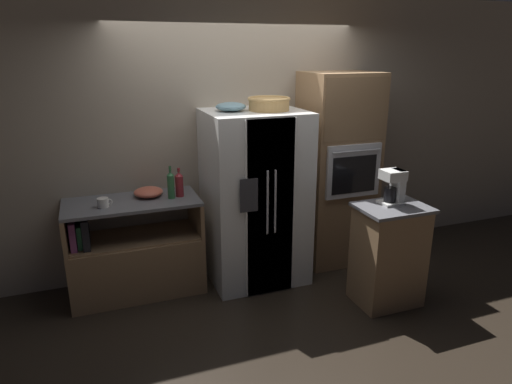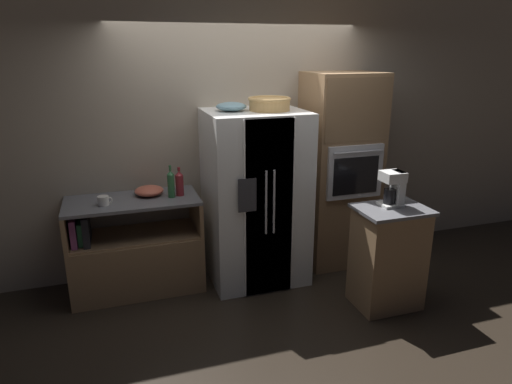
% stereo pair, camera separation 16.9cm
% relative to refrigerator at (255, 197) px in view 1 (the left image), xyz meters
% --- Properties ---
extents(ground_plane, '(20.00, 20.00, 0.00)m').
position_rel_refrigerator_xyz_m(ground_plane, '(-0.05, -0.02, -0.85)').
color(ground_plane, black).
extents(wall_back, '(12.00, 0.06, 2.80)m').
position_rel_refrigerator_xyz_m(wall_back, '(-0.05, 0.44, 0.55)').
color(wall_back, tan).
rests_on(wall_back, ground_plane).
extents(counter_left, '(1.23, 0.60, 0.92)m').
position_rel_refrigerator_xyz_m(counter_left, '(-1.19, 0.11, -0.52)').
color(counter_left, '#93704C').
rests_on(counter_left, ground_plane).
extents(refrigerator, '(0.94, 0.85, 1.71)m').
position_rel_refrigerator_xyz_m(refrigerator, '(0.00, 0.00, 0.00)').
color(refrigerator, white).
rests_on(refrigerator, ground_plane).
extents(wall_oven, '(0.74, 0.68, 2.04)m').
position_rel_refrigerator_xyz_m(wall_oven, '(0.97, 0.10, 0.17)').
color(wall_oven, '#93704C').
rests_on(wall_oven, ground_plane).
extents(island_counter, '(0.61, 0.47, 0.94)m').
position_rel_refrigerator_xyz_m(island_counter, '(0.96, -0.90, -0.38)').
color(island_counter, '#93704C').
rests_on(island_counter, ground_plane).
extents(wicker_basket, '(0.40, 0.40, 0.12)m').
position_rel_refrigerator_xyz_m(wicker_basket, '(0.13, -0.02, 0.92)').
color(wicker_basket, tan).
rests_on(wicker_basket, refrigerator).
extents(fruit_bowl, '(0.29, 0.29, 0.08)m').
position_rel_refrigerator_xyz_m(fruit_bowl, '(-0.22, 0.06, 0.90)').
color(fruit_bowl, '#668C99').
rests_on(fruit_bowl, refrigerator).
extents(bottle_tall, '(0.08, 0.08, 0.28)m').
position_rel_refrigerator_xyz_m(bottle_tall, '(-0.73, 0.09, 0.19)').
color(bottle_tall, maroon).
rests_on(bottle_tall, counter_left).
extents(bottle_short, '(0.06, 0.06, 0.31)m').
position_rel_refrigerator_xyz_m(bottle_short, '(-0.82, 0.06, 0.20)').
color(bottle_short, '#33723F').
rests_on(bottle_short, counter_left).
extents(mug, '(0.13, 0.10, 0.08)m').
position_rel_refrigerator_xyz_m(mug, '(-1.43, 0.02, 0.11)').
color(mug, silver).
rests_on(mug, counter_left).
extents(mixing_bowl, '(0.27, 0.27, 0.09)m').
position_rel_refrigerator_xyz_m(mixing_bowl, '(-1.01, 0.19, 0.11)').
color(mixing_bowl, '#DB664C').
rests_on(mixing_bowl, counter_left).
extents(coffee_maker, '(0.19, 0.17, 0.31)m').
position_rel_refrigerator_xyz_m(coffee_maker, '(0.99, -0.85, 0.26)').
color(coffee_maker, white).
rests_on(coffee_maker, island_counter).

